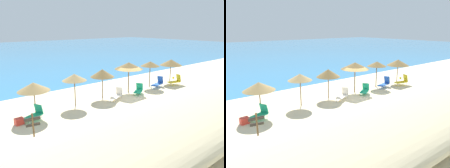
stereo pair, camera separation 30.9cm
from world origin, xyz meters
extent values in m
plane|color=beige|center=(0.00, 0.00, 0.00)|extent=(160.00, 160.00, 0.00)
cube|color=teal|center=(0.00, 43.94, 0.00)|extent=(160.00, 75.80, 0.01)
ellipsoid|color=beige|center=(0.30, -7.16, 0.98)|extent=(48.87, 6.96, 1.96)
cylinder|color=brown|center=(-8.61, 0.80, 1.03)|extent=(0.07, 0.07, 2.06)
cone|color=#9E7F4C|center=(-8.61, 0.80, 2.21)|extent=(2.19, 2.19, 0.60)
cylinder|color=brown|center=(-5.32, 1.00, 1.12)|extent=(0.08, 0.08, 2.24)
cone|color=tan|center=(-5.32, 1.00, 2.35)|extent=(1.92, 1.92, 0.53)
cylinder|color=brown|center=(-2.47, 1.17, 1.05)|extent=(0.08, 0.08, 2.09)
cone|color=olive|center=(-2.47, 1.17, 2.28)|extent=(2.08, 2.08, 0.68)
cylinder|color=brown|center=(0.57, 1.06, 1.22)|extent=(0.10, 0.10, 2.43)
cone|color=olive|center=(0.57, 1.06, 2.60)|extent=(2.67, 2.67, 0.64)
cylinder|color=brown|center=(3.67, 1.12, 1.18)|extent=(0.08, 0.08, 2.35)
cone|color=olive|center=(3.67, 1.12, 2.45)|extent=(1.96, 1.96, 0.50)
cylinder|color=brown|center=(6.71, 0.75, 1.08)|extent=(0.08, 0.08, 2.16)
cone|color=olive|center=(6.71, 0.75, 2.34)|extent=(2.40, 2.40, 0.66)
cube|color=#199972|center=(-9.05, 0.22, 0.33)|extent=(1.43, 1.14, 0.07)
cube|color=#199972|center=(-8.51, 0.47, 0.68)|extent=(0.46, 0.68, 0.69)
cylinder|color=silver|center=(-9.66, 0.24, 0.15)|extent=(0.04, 0.04, 0.30)
cylinder|color=silver|center=(-9.42, -0.27, 0.15)|extent=(0.04, 0.04, 0.30)
cylinder|color=silver|center=(-8.68, 0.70, 0.15)|extent=(0.04, 0.04, 0.30)
cylinder|color=silver|center=(-8.44, 0.19, 0.15)|extent=(0.04, 0.04, 0.30)
cube|color=blue|center=(4.06, 0.43, 0.32)|extent=(1.67, 0.94, 0.07)
cube|color=blue|center=(4.79, 0.60, 0.71)|extent=(0.39, 0.65, 0.78)
cylinder|color=silver|center=(3.35, 0.53, 0.14)|extent=(0.04, 0.04, 0.29)
cylinder|color=silver|center=(3.46, 0.03, 0.14)|extent=(0.04, 0.04, 0.29)
cylinder|color=silver|center=(4.66, 0.83, 0.14)|extent=(0.04, 0.04, 0.29)
cylinder|color=silver|center=(4.77, 0.33, 0.14)|extent=(0.04, 0.04, 0.29)
cube|color=white|center=(-1.85, 0.02, 0.32)|extent=(1.43, 1.06, 0.07)
cube|color=white|center=(-1.29, 0.27, 0.66)|extent=(0.39, 0.59, 0.68)
cylinder|color=silver|center=(-2.45, 0.02, 0.14)|extent=(0.04, 0.04, 0.28)
cylinder|color=silver|center=(-2.26, -0.43, 0.14)|extent=(0.04, 0.04, 0.28)
cylinder|color=silver|center=(-1.44, 0.47, 0.14)|extent=(0.04, 0.04, 0.28)
cylinder|color=silver|center=(-1.24, 0.03, 0.14)|extent=(0.04, 0.04, 0.28)
cube|color=yellow|center=(6.14, -0.18, 0.37)|extent=(1.43, 0.88, 0.07)
cube|color=yellow|center=(6.75, -0.33, 0.77)|extent=(0.37, 0.63, 0.78)
cylinder|color=silver|center=(5.65, 0.19, 0.17)|extent=(0.04, 0.04, 0.34)
cylinder|color=silver|center=(5.54, -0.30, 0.17)|extent=(0.04, 0.04, 0.34)
cylinder|color=silver|center=(6.75, -0.07, 0.17)|extent=(0.04, 0.04, 0.34)
cylinder|color=silver|center=(6.64, -0.56, 0.17)|extent=(0.04, 0.04, 0.34)
cube|color=#199972|center=(0.78, -0.05, 0.30)|extent=(1.40, 1.21, 0.07)
cube|color=#199972|center=(1.28, 0.27, 0.64)|extent=(0.58, 0.69, 0.67)
cylinder|color=silver|center=(0.19, -0.12, 0.13)|extent=(0.04, 0.04, 0.26)
cylinder|color=silver|center=(0.48, -0.57, 0.13)|extent=(0.04, 0.04, 0.26)
cylinder|color=silver|center=(1.09, 0.46, 0.13)|extent=(0.04, 0.04, 0.26)
cylinder|color=silver|center=(1.38, 0.01, 0.13)|extent=(0.04, 0.04, 0.26)
cylinder|color=brown|center=(-10.06, -2.82, 0.90)|extent=(0.09, 0.09, 1.79)
cube|color=#332D28|center=(-10.06, -2.82, 1.47)|extent=(0.84, 0.13, 0.18)
cube|color=#332D28|center=(-10.06, -2.82, 1.15)|extent=(0.71, 0.17, 0.16)
sphere|color=yellow|center=(8.74, 1.74, 0.13)|extent=(0.26, 0.26, 0.26)
cube|color=red|center=(-9.92, 0.28, 0.21)|extent=(0.57, 0.46, 0.42)
camera|label=1|loc=(-13.60, -13.75, 6.19)|focal=35.27mm
camera|label=2|loc=(-13.36, -13.95, 6.19)|focal=35.27mm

